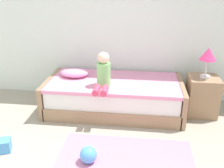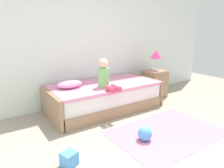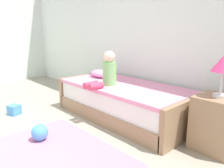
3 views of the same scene
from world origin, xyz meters
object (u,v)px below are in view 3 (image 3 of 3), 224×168
pillow (101,73)px  toy_block (14,110)px  toy_ball (40,132)px  table_lamp (224,65)px  bed (124,101)px  nightstand (217,123)px  child_figure (107,72)px

pillow → toy_block: 1.51m
toy_ball → table_lamp: bearing=41.7°
pillow → bed: bearing=-8.8°
nightstand → toy_ball: nightstand is taller
bed → table_lamp: table_lamp is taller
nightstand → toy_ball: (-1.50, -1.33, -0.20)m
nightstand → pillow: 2.01m
bed → table_lamp: size_ratio=4.69×
child_figure → toy_ball: (-0.02, -1.06, -0.60)m
toy_ball → child_figure: bearing=89.1°
table_lamp → toy_block: (-2.56, -1.26, -0.86)m
bed → toy_block: size_ratio=13.46×
pillow → toy_ball: pillow is taller
child_figure → toy_block: size_ratio=3.25×
table_lamp → child_figure: 1.52m
nightstand → pillow: size_ratio=1.36×
nightstand → toy_block: nightstand is taller
nightstand → table_lamp: 0.64m
bed → pillow: (-0.65, 0.10, 0.32)m
toy_ball → toy_block: toy_ball is taller
bed → toy_ball: 1.30m
bed → child_figure: bearing=-119.8°
toy_block → bed: bearing=44.9°
pillow → nightstand: bearing=-1.5°
nightstand → toy_block: bearing=-153.9°
table_lamp → child_figure: table_lamp is taller
table_lamp → nightstand: bearing=0.0°
table_lamp → toy_block: bearing=-153.9°
child_figure → nightstand: bearing=10.6°
bed → table_lamp: 1.52m
table_lamp → toy_ball: size_ratio=2.24×
child_figure → pillow: (-0.52, 0.33, -0.14)m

